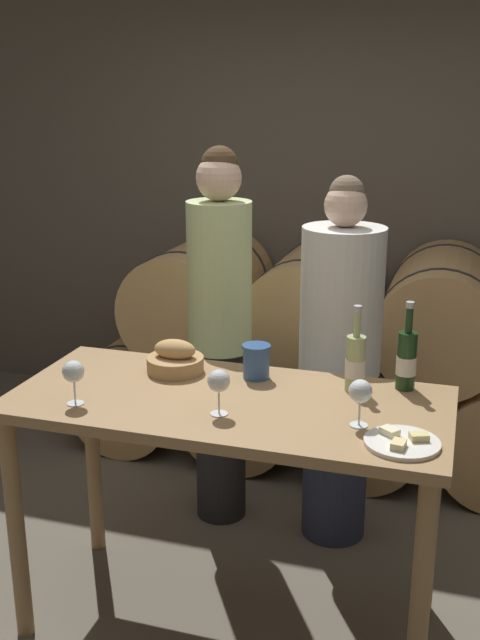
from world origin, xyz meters
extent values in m
plane|color=#665E51|center=(0.00, 0.00, 0.00)|extent=(10.00, 10.00, 0.00)
cube|color=#60594F|center=(0.00, 2.18, 1.60)|extent=(10.00, 0.12, 3.20)
cylinder|color=tan|center=(-1.01, 1.57, 0.31)|extent=(0.62, 0.97, 0.62)
cylinder|color=#2D2D33|center=(-1.01, 1.26, 0.31)|extent=(0.63, 0.02, 0.63)
cylinder|color=#2D2D33|center=(-1.01, 1.88, 0.31)|extent=(0.63, 0.02, 0.63)
cylinder|color=tan|center=(-0.34, 1.57, 0.31)|extent=(0.62, 0.97, 0.62)
cylinder|color=#2D2D33|center=(-0.34, 1.26, 0.31)|extent=(0.63, 0.02, 0.63)
cylinder|color=#2D2D33|center=(-0.34, 1.88, 0.31)|extent=(0.63, 0.02, 0.63)
cylinder|color=tan|center=(0.34, 1.57, 0.31)|extent=(0.62, 0.97, 0.62)
cylinder|color=#2D2D33|center=(0.34, 1.26, 0.31)|extent=(0.63, 0.02, 0.63)
cylinder|color=#2D2D33|center=(0.34, 1.88, 0.31)|extent=(0.63, 0.02, 0.63)
cylinder|color=tan|center=(-0.68, 1.57, 0.87)|extent=(0.62, 0.97, 0.62)
cylinder|color=#2D2D33|center=(-0.68, 1.26, 0.87)|extent=(0.63, 0.02, 0.63)
cylinder|color=#2D2D33|center=(-0.68, 1.88, 0.87)|extent=(0.63, 0.02, 0.63)
cylinder|color=tan|center=(0.00, 1.57, 0.87)|extent=(0.62, 0.97, 0.62)
cylinder|color=#2D2D33|center=(0.00, 1.26, 0.87)|extent=(0.63, 0.02, 0.63)
cylinder|color=#2D2D33|center=(0.00, 1.88, 0.87)|extent=(0.63, 0.02, 0.63)
cylinder|color=tan|center=(0.68, 1.57, 0.87)|extent=(0.62, 0.97, 0.62)
cylinder|color=#2D2D33|center=(0.68, 1.26, 0.87)|extent=(0.63, 0.02, 0.63)
cylinder|color=#2D2D33|center=(0.68, 1.88, 0.87)|extent=(0.63, 0.02, 0.63)
cylinder|color=#99754C|center=(-0.72, -0.30, 0.45)|extent=(0.06, 0.06, 0.90)
cylinder|color=#99754C|center=(0.72, -0.30, 0.45)|extent=(0.06, 0.06, 0.90)
cylinder|color=#99754C|center=(-0.72, 0.30, 0.45)|extent=(0.06, 0.06, 0.90)
cylinder|color=#99754C|center=(0.72, 0.30, 0.45)|extent=(0.06, 0.06, 0.90)
cube|color=#99754C|center=(0.00, 0.00, 0.92)|extent=(1.57, 0.71, 0.04)
cylinder|color=#232326|center=(-0.28, 0.74, 0.43)|extent=(0.24, 0.24, 0.86)
cylinder|color=beige|center=(-0.28, 0.74, 1.19)|extent=(0.29, 0.29, 0.68)
sphere|color=beige|center=(-0.28, 0.74, 1.63)|extent=(0.20, 0.20, 0.20)
sphere|color=#47331E|center=(-0.28, 0.75, 1.69)|extent=(0.16, 0.16, 0.16)
cylinder|color=#2D334C|center=(0.27, 0.74, 0.40)|extent=(0.29, 0.29, 0.81)
cylinder|color=silver|center=(0.27, 0.74, 1.13)|extent=(0.36, 0.36, 0.64)
sphere|color=beige|center=(0.27, 0.74, 1.54)|extent=(0.18, 0.18, 0.18)
sphere|color=#75604C|center=(0.27, 0.75, 1.59)|extent=(0.15, 0.15, 0.15)
cylinder|color=#193819|center=(0.59, 0.28, 1.05)|extent=(0.07, 0.07, 0.22)
cylinder|color=#193819|center=(0.59, 0.28, 1.20)|extent=(0.03, 0.03, 0.09)
cylinder|color=#B7B7BC|center=(0.59, 0.28, 1.26)|extent=(0.03, 0.03, 0.02)
cylinder|color=white|center=(0.59, 0.28, 1.03)|extent=(0.07, 0.07, 0.07)
cylinder|color=#ADBC7F|center=(0.42, 0.21, 1.04)|extent=(0.07, 0.07, 0.21)
cylinder|color=#ADBC7F|center=(0.42, 0.21, 1.19)|extent=(0.03, 0.03, 0.09)
cylinder|color=#B7B7BC|center=(0.42, 0.21, 1.25)|extent=(0.03, 0.03, 0.02)
cylinder|color=white|center=(0.42, 0.21, 1.03)|extent=(0.07, 0.07, 0.07)
cylinder|color=#335693|center=(0.04, 0.22, 1.01)|extent=(0.10, 0.10, 0.13)
cylinder|color=#335693|center=(0.04, 0.22, 1.07)|extent=(0.11, 0.11, 0.01)
cylinder|color=tan|center=(-0.28, 0.19, 0.97)|extent=(0.22, 0.22, 0.06)
ellipsoid|color=tan|center=(-0.28, 0.19, 1.03)|extent=(0.17, 0.10, 0.08)
cylinder|color=white|center=(0.63, -0.19, 0.95)|extent=(0.24, 0.24, 0.01)
cube|color=#E0CC7F|center=(0.68, -0.17, 0.97)|extent=(0.07, 0.06, 0.02)
cube|color=beige|center=(0.59, -0.16, 0.97)|extent=(0.07, 0.07, 0.02)
cube|color=beige|center=(0.62, -0.25, 0.97)|extent=(0.05, 0.06, 0.02)
cylinder|color=white|center=(-0.49, -0.21, 0.94)|extent=(0.06, 0.06, 0.00)
cylinder|color=white|center=(-0.49, -0.21, 0.99)|extent=(0.01, 0.01, 0.08)
sphere|color=white|center=(-0.49, -0.21, 1.06)|extent=(0.08, 0.08, 0.08)
cylinder|color=white|center=(0.01, -0.14, 0.94)|extent=(0.06, 0.06, 0.00)
cylinder|color=white|center=(0.01, -0.14, 0.99)|extent=(0.01, 0.01, 0.08)
sphere|color=white|center=(0.01, -0.14, 1.06)|extent=(0.08, 0.08, 0.08)
cylinder|color=white|center=(0.48, -0.09, 0.94)|extent=(0.06, 0.06, 0.00)
cylinder|color=white|center=(0.48, -0.09, 0.99)|extent=(0.01, 0.01, 0.08)
sphere|color=white|center=(0.48, -0.09, 1.06)|extent=(0.08, 0.08, 0.08)
camera|label=1|loc=(0.77, -2.35, 1.98)|focal=42.00mm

